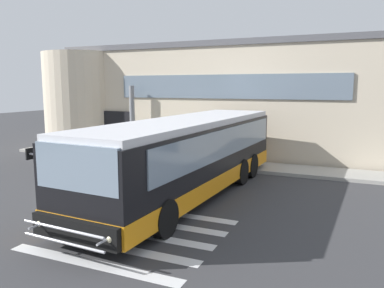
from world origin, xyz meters
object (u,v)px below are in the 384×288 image
(entry_support_column, at_px, (132,120))
(passenger_by_doorway, at_px, (162,139))
(bus_main_foreground, at_px, (188,158))
(passenger_at_curb_edge, at_px, (174,142))
(passenger_near_column, at_px, (140,138))
(safety_bollard_yellow, at_px, (153,156))

(entry_support_column, xyz_separation_m, passenger_by_doorway, (1.95, -0.24, -0.92))
(entry_support_column, relative_size, bus_main_foreground, 0.32)
(passenger_by_doorway, relative_size, passenger_at_curb_edge, 1.00)
(passenger_near_column, xyz_separation_m, passenger_at_curb_edge, (2.15, -0.37, -0.03))
(passenger_near_column, xyz_separation_m, passenger_by_doorway, (1.15, 0.28, -0.03))
(passenger_at_curb_edge, xyz_separation_m, safety_bollard_yellow, (-0.68, -0.91, -0.63))
(passenger_by_doorway, bearing_deg, bus_main_foreground, -54.44)
(passenger_at_curb_edge, bearing_deg, bus_main_foreground, -58.84)
(bus_main_foreground, distance_m, passenger_by_doorway, 6.84)
(bus_main_foreground, relative_size, passenger_by_doorway, 6.86)
(bus_main_foreground, bearing_deg, passenger_near_column, 134.13)
(bus_main_foreground, xyz_separation_m, passenger_by_doorway, (-3.98, 5.56, -0.25))
(entry_support_column, distance_m, passenger_near_column, 1.31)
(passenger_near_column, height_order, passenger_at_curb_edge, same)
(passenger_near_column, xyz_separation_m, safety_bollard_yellow, (1.47, -1.27, -0.66))
(safety_bollard_yellow, bearing_deg, passenger_at_curb_edge, 52.97)
(passenger_by_doorway, height_order, passenger_at_curb_edge, same)
(passenger_near_column, bearing_deg, safety_bollard_yellow, -40.92)
(bus_main_foreground, height_order, passenger_near_column, bus_main_foreground)
(passenger_by_doorway, distance_m, passenger_at_curb_edge, 1.20)
(entry_support_column, height_order, passenger_near_column, entry_support_column)
(entry_support_column, relative_size, passenger_by_doorway, 2.21)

